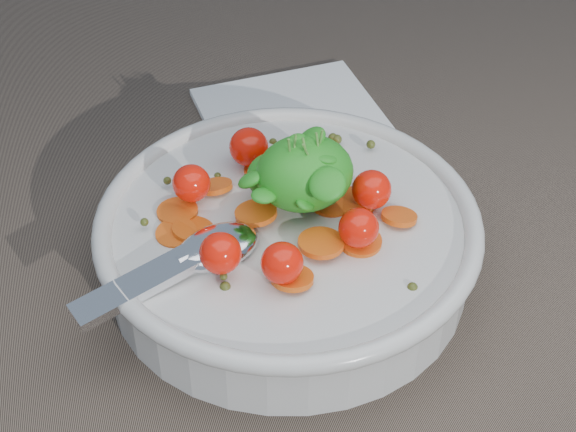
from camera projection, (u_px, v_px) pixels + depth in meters
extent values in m
plane|color=#6B5B4C|center=(277.00, 284.00, 0.66)|extent=(6.00, 6.00, 0.00)
cylinder|color=silver|center=(288.00, 247.00, 0.65)|extent=(0.27, 0.27, 0.05)
torus|color=silver|center=(288.00, 221.00, 0.63)|extent=(0.28, 0.28, 0.01)
cylinder|color=silver|center=(288.00, 269.00, 0.67)|extent=(0.13, 0.13, 0.01)
cylinder|color=brown|center=(288.00, 247.00, 0.65)|extent=(0.24, 0.24, 0.04)
cylinder|color=orange|center=(193.00, 230.00, 0.63)|extent=(0.04, 0.04, 0.01)
cylinder|color=orange|center=(318.00, 163.00, 0.68)|extent=(0.04, 0.04, 0.02)
cylinder|color=orange|center=(256.00, 213.00, 0.63)|extent=(0.04, 0.04, 0.01)
cylinder|color=orange|center=(387.00, 256.00, 0.61)|extent=(0.03, 0.03, 0.01)
cylinder|color=orange|center=(292.00, 278.00, 0.59)|extent=(0.04, 0.04, 0.01)
cylinder|color=orange|center=(205.00, 243.00, 0.62)|extent=(0.04, 0.04, 0.01)
cylinder|color=orange|center=(177.00, 212.00, 0.64)|extent=(0.03, 0.03, 0.01)
cylinder|color=orange|center=(291.00, 179.00, 0.66)|extent=(0.04, 0.04, 0.01)
cylinder|color=orange|center=(354.00, 203.00, 0.65)|extent=(0.04, 0.04, 0.01)
cylinder|color=orange|center=(321.00, 243.00, 0.61)|extent=(0.04, 0.04, 0.01)
cylinder|color=orange|center=(176.00, 234.00, 0.62)|extent=(0.04, 0.04, 0.01)
cylinder|color=orange|center=(262.00, 172.00, 0.68)|extent=(0.04, 0.04, 0.01)
cylinder|color=orange|center=(360.00, 241.00, 0.62)|extent=(0.04, 0.04, 0.01)
cylinder|color=orange|center=(322.00, 169.00, 0.69)|extent=(0.05, 0.05, 0.01)
cylinder|color=orange|center=(215.00, 186.00, 0.66)|extent=(0.04, 0.04, 0.01)
cylinder|color=orange|center=(399.00, 217.00, 0.63)|extent=(0.04, 0.04, 0.01)
cylinder|color=orange|center=(308.00, 154.00, 0.69)|extent=(0.04, 0.04, 0.01)
cylinder|color=orange|center=(269.00, 179.00, 0.67)|extent=(0.05, 0.05, 0.02)
cylinder|color=orange|center=(331.00, 204.00, 0.65)|extent=(0.04, 0.04, 0.01)
sphere|color=#404918|center=(371.00, 144.00, 0.69)|extent=(0.01, 0.01, 0.01)
sphere|color=#404918|center=(273.00, 142.00, 0.71)|extent=(0.01, 0.01, 0.01)
sphere|color=#404918|center=(198.00, 191.00, 0.65)|extent=(0.01, 0.01, 0.01)
sphere|color=#404918|center=(184.00, 272.00, 0.60)|extent=(0.01, 0.01, 0.01)
sphere|color=#404918|center=(278.00, 258.00, 0.59)|extent=(0.01, 0.01, 0.01)
sphere|color=#404918|center=(195.00, 194.00, 0.65)|extent=(0.01, 0.01, 0.01)
sphere|color=#404918|center=(343.00, 181.00, 0.66)|extent=(0.01, 0.01, 0.01)
sphere|color=#404918|center=(218.00, 176.00, 0.68)|extent=(0.01, 0.01, 0.01)
sphere|color=#404918|center=(322.00, 147.00, 0.70)|extent=(0.01, 0.01, 0.01)
sphere|color=#404918|center=(248.00, 137.00, 0.71)|extent=(0.01, 0.01, 0.01)
sphere|color=#404918|center=(144.00, 222.00, 0.62)|extent=(0.01, 0.01, 0.01)
sphere|color=#404918|center=(337.00, 139.00, 0.70)|extent=(0.01, 0.01, 0.01)
sphere|color=#404918|center=(225.00, 287.00, 0.58)|extent=(0.01, 0.01, 0.01)
sphere|color=#404918|center=(224.00, 276.00, 0.58)|extent=(0.01, 0.01, 0.01)
sphere|color=#404918|center=(412.00, 288.00, 0.59)|extent=(0.01, 0.01, 0.01)
sphere|color=#404918|center=(333.00, 138.00, 0.70)|extent=(0.01, 0.01, 0.01)
sphere|color=#404918|center=(167.00, 181.00, 0.66)|extent=(0.01, 0.01, 0.01)
sphere|color=#404918|center=(333.00, 161.00, 0.68)|extent=(0.01, 0.01, 0.01)
sphere|color=#404918|center=(179.00, 251.00, 0.60)|extent=(0.01, 0.01, 0.01)
sphere|color=red|center=(372.00, 190.00, 0.63)|extent=(0.03, 0.03, 0.03)
sphere|color=red|center=(311.00, 156.00, 0.66)|extent=(0.03, 0.03, 0.03)
sphere|color=red|center=(249.00, 147.00, 0.67)|extent=(0.03, 0.03, 0.03)
sphere|color=red|center=(191.00, 183.00, 0.64)|extent=(0.03, 0.03, 0.03)
sphere|color=red|center=(220.00, 253.00, 0.58)|extent=(0.03, 0.03, 0.03)
sphere|color=red|center=(282.00, 263.00, 0.58)|extent=(0.03, 0.03, 0.03)
sphere|color=red|center=(359.00, 228.00, 0.60)|extent=(0.03, 0.03, 0.03)
ellipsoid|color=green|center=(305.00, 173.00, 0.62)|extent=(0.07, 0.06, 0.05)
ellipsoid|color=green|center=(275.00, 177.00, 0.63)|extent=(0.04, 0.04, 0.03)
ellipsoid|color=green|center=(328.00, 154.00, 0.63)|extent=(0.03, 0.03, 0.02)
ellipsoid|color=green|center=(324.00, 157.00, 0.61)|extent=(0.02, 0.03, 0.02)
ellipsoid|color=green|center=(322.00, 178.00, 0.61)|extent=(0.02, 0.02, 0.02)
ellipsoid|color=green|center=(301.00, 189.00, 0.61)|extent=(0.02, 0.03, 0.02)
ellipsoid|color=green|center=(300.00, 146.00, 0.61)|extent=(0.03, 0.03, 0.02)
ellipsoid|color=green|center=(296.00, 171.00, 0.61)|extent=(0.03, 0.02, 0.02)
ellipsoid|color=green|center=(302.00, 159.00, 0.62)|extent=(0.02, 0.02, 0.01)
ellipsoid|color=green|center=(302.00, 154.00, 0.61)|extent=(0.03, 0.03, 0.02)
ellipsoid|color=green|center=(305.00, 152.00, 0.61)|extent=(0.03, 0.03, 0.03)
ellipsoid|color=green|center=(264.00, 196.00, 0.60)|extent=(0.02, 0.02, 0.01)
ellipsoid|color=green|center=(303.00, 178.00, 0.61)|extent=(0.02, 0.02, 0.02)
ellipsoid|color=green|center=(327.00, 184.00, 0.59)|extent=(0.04, 0.04, 0.02)
ellipsoid|color=green|center=(305.00, 204.00, 0.60)|extent=(0.02, 0.02, 0.02)
ellipsoid|color=green|center=(332.00, 189.00, 0.60)|extent=(0.02, 0.02, 0.01)
ellipsoid|color=green|center=(273.00, 174.00, 0.62)|extent=(0.03, 0.03, 0.01)
ellipsoid|color=green|center=(303.00, 165.00, 0.63)|extent=(0.03, 0.03, 0.02)
ellipsoid|color=green|center=(290.00, 167.00, 0.61)|extent=(0.02, 0.02, 0.02)
ellipsoid|color=green|center=(332.00, 158.00, 0.63)|extent=(0.03, 0.03, 0.02)
ellipsoid|color=green|center=(327.00, 175.00, 0.62)|extent=(0.02, 0.02, 0.02)
ellipsoid|color=green|center=(250.00, 180.00, 0.62)|extent=(0.03, 0.02, 0.02)
ellipsoid|color=green|center=(314.00, 160.00, 0.61)|extent=(0.03, 0.03, 0.02)
ellipsoid|color=green|center=(311.00, 140.00, 0.62)|extent=(0.03, 0.03, 0.03)
ellipsoid|color=green|center=(299.00, 165.00, 0.62)|extent=(0.02, 0.03, 0.01)
ellipsoid|color=green|center=(321.00, 147.00, 0.62)|extent=(0.03, 0.03, 0.02)
ellipsoid|color=green|center=(299.00, 148.00, 0.61)|extent=(0.02, 0.03, 0.02)
cylinder|color=#4C8C33|center=(310.00, 169.00, 0.61)|extent=(0.01, 0.02, 0.04)
cylinder|color=#4C8C33|center=(292.00, 166.00, 0.61)|extent=(0.01, 0.02, 0.04)
cylinder|color=#4C8C33|center=(313.00, 167.00, 0.61)|extent=(0.02, 0.00, 0.04)
cylinder|color=#4C8C33|center=(320.00, 163.00, 0.61)|extent=(0.00, 0.01, 0.04)
cylinder|color=#4C8C33|center=(317.00, 158.00, 0.62)|extent=(0.01, 0.00, 0.05)
cylinder|color=#4C8C33|center=(291.00, 164.00, 0.61)|extent=(0.01, 0.01, 0.05)
ellipsoid|color=silver|center=(217.00, 247.00, 0.61)|extent=(0.07, 0.06, 0.02)
cube|color=silver|center=(155.00, 276.00, 0.58)|extent=(0.12, 0.06, 0.02)
cylinder|color=silver|center=(193.00, 257.00, 0.60)|extent=(0.02, 0.02, 0.01)
cube|color=white|center=(292.00, 115.00, 0.82)|extent=(0.17, 0.15, 0.01)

